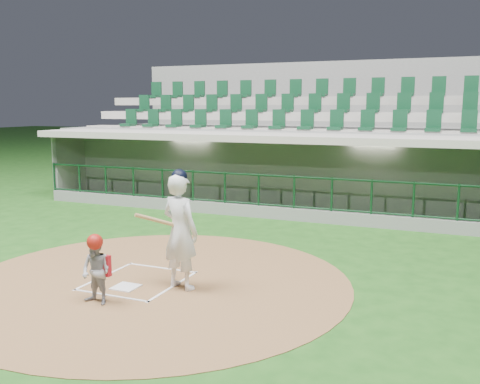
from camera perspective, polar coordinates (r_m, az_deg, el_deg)
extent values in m
plane|color=#1A4915|center=(10.43, -9.87, -8.90)|extent=(120.00, 120.00, 0.00)
cylinder|color=brown|center=(10.11, -9.04, -9.42)|extent=(7.20, 7.20, 0.01)
cube|color=white|center=(9.87, -12.10, -9.88)|extent=(0.43, 0.43, 0.02)
cube|color=white|center=(10.60, -14.22, -8.65)|extent=(0.05, 1.80, 0.01)
cube|color=white|center=(9.81, -7.08, -9.90)|extent=(0.05, 1.80, 0.01)
cube|color=white|center=(10.87, -8.30, -8.02)|extent=(1.55, 0.05, 0.01)
cube|color=silver|center=(9.53, -13.66, -10.67)|extent=(1.55, 0.05, 0.01)
cube|color=slate|center=(17.14, 3.82, -3.54)|extent=(15.00, 3.00, 0.10)
cube|color=slate|center=(18.39, 5.49, 1.74)|extent=(15.00, 0.20, 2.70)
cube|color=#AFAA9B|center=(18.25, 5.39, 2.47)|extent=(13.50, 0.04, 0.90)
cube|color=slate|center=(20.56, -16.33, 2.19)|extent=(0.20, 3.00, 2.70)
cube|color=#ACA69B|center=(16.51, 3.64, 5.98)|extent=(15.40, 3.50, 0.20)
cube|color=slate|center=(15.56, 1.98, -2.19)|extent=(15.00, 0.15, 0.40)
cube|color=black|center=(15.33, 2.01, 3.59)|extent=(15.00, 0.01, 0.95)
cube|color=brown|center=(18.05, 4.91, -2.01)|extent=(12.75, 0.40, 0.45)
cube|color=white|center=(17.95, -5.23, 5.79)|extent=(1.30, 0.35, 0.04)
cube|color=white|center=(16.04, 14.15, 5.16)|extent=(1.30, 0.35, 0.04)
imported|color=#A11111|center=(19.82, -9.76, 1.04)|extent=(1.31, 0.85, 1.92)
imported|color=maroon|center=(18.20, 2.52, 0.17)|extent=(1.03, 0.44, 1.74)
imported|color=#B41A13|center=(17.56, 7.84, -0.13)|extent=(1.00, 0.78, 1.81)
imported|color=#9F1112|center=(17.04, 22.80, -1.47)|extent=(1.48, 0.58, 1.56)
cube|color=gray|center=(19.93, 6.92, 3.15)|extent=(17.00, 6.50, 2.50)
cube|color=#9D988E|center=(18.41, 5.70, 6.27)|extent=(16.60, 0.95, 0.30)
cube|color=#A7A097|center=(19.30, 6.56, 8.02)|extent=(16.60, 0.95, 0.30)
cube|color=gray|center=(20.21, 7.36, 9.62)|extent=(16.60, 0.95, 0.30)
cube|color=slate|center=(23.07, 9.29, 7.33)|extent=(17.00, 0.25, 5.05)
imported|color=white|center=(9.43, -6.40, -4.22)|extent=(0.85, 0.66, 2.05)
sphere|color=black|center=(9.26, -6.50, 1.59)|extent=(0.28, 0.28, 0.28)
cylinder|color=tan|center=(9.30, -8.52, -3.10)|extent=(0.58, 0.79, 0.39)
imported|color=#97979C|center=(9.06, -15.10, -8.19)|extent=(0.58, 0.48, 1.09)
sphere|color=#9F1911|center=(8.93, -15.23, -5.16)|extent=(0.26, 0.26, 0.26)
cube|color=#AE121F|center=(9.15, -14.54, -7.57)|extent=(0.32, 0.10, 0.35)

